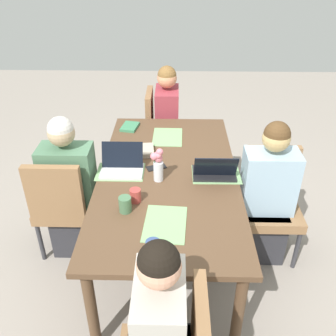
{
  "coord_description": "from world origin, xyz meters",
  "views": [
    {
      "loc": [
        2.37,
        0.05,
        2.27
      ],
      "look_at": [
        0.0,
        0.0,
        0.8
      ],
      "focal_mm": 39.68,
      "sensor_mm": 36.0,
      "label": 1
    }
  ],
  "objects_px": {
    "coffee_mug_near_left": "(153,248)",
    "book_blue_cover": "(145,150)",
    "coffee_mug_centre_left": "(135,195)",
    "chair_near_left_far": "(62,202)",
    "laptop_far_left_mid": "(214,171)",
    "laptop_near_left_far": "(122,166)",
    "book_red_cover": "(130,127)",
    "flower_vase": "(158,163)",
    "chair_head_left_right_near": "(160,127)",
    "chair_far_left_mid": "(271,197)",
    "person_head_left_right_near": "(167,127)",
    "coffee_mug_near_right": "(125,204)",
    "person_near_left_far": "(71,194)",
    "person_far_left_mid": "(266,200)",
    "phone_black": "(156,167)",
    "dining_table": "(168,182)"
  },
  "relations": [
    {
      "from": "person_head_left_right_near",
      "to": "phone_black",
      "type": "relative_size",
      "value": 7.97
    },
    {
      "from": "book_blue_cover",
      "to": "coffee_mug_near_left",
      "type": "bearing_deg",
      "value": 0.29
    },
    {
      "from": "flower_vase",
      "to": "book_red_cover",
      "type": "relative_size",
      "value": 1.31
    },
    {
      "from": "dining_table",
      "to": "coffee_mug_centre_left",
      "type": "bearing_deg",
      "value": -31.07
    },
    {
      "from": "coffee_mug_near_left",
      "to": "dining_table",
      "type": "bearing_deg",
      "value": 175.65
    },
    {
      "from": "chair_head_left_right_near",
      "to": "book_red_cover",
      "type": "xyz_separation_m",
      "value": [
        0.56,
        -0.26,
        0.26
      ]
    },
    {
      "from": "chair_head_left_right_near",
      "to": "laptop_far_left_mid",
      "type": "bearing_deg",
      "value": 18.47
    },
    {
      "from": "chair_head_left_right_near",
      "to": "coffee_mug_near_right",
      "type": "xyz_separation_m",
      "value": [
        1.81,
        -0.15,
        0.31
      ]
    },
    {
      "from": "flower_vase",
      "to": "coffee_mug_centre_left",
      "type": "distance_m",
      "value": 0.32
    },
    {
      "from": "chair_far_left_mid",
      "to": "chair_head_left_right_near",
      "type": "distance_m",
      "value": 1.6
    },
    {
      "from": "person_far_left_mid",
      "to": "coffee_mug_near_right",
      "type": "relative_size",
      "value": 11.05
    },
    {
      "from": "flower_vase",
      "to": "book_blue_cover",
      "type": "relative_size",
      "value": 1.31
    },
    {
      "from": "coffee_mug_near_right",
      "to": "coffee_mug_centre_left",
      "type": "bearing_deg",
      "value": 152.59
    },
    {
      "from": "book_red_cover",
      "to": "chair_far_left_mid",
      "type": "bearing_deg",
      "value": 69.16
    },
    {
      "from": "chair_far_left_mid",
      "to": "phone_black",
      "type": "xyz_separation_m",
      "value": [
        -0.02,
        -0.92,
        0.26
      ]
    },
    {
      "from": "flower_vase",
      "to": "phone_black",
      "type": "bearing_deg",
      "value": -172.53
    },
    {
      "from": "coffee_mug_near_right",
      "to": "laptop_near_left_far",
      "type": "bearing_deg",
      "value": -170.45
    },
    {
      "from": "coffee_mug_near_right",
      "to": "coffee_mug_centre_left",
      "type": "xyz_separation_m",
      "value": [
        -0.11,
        0.06,
        -0.01
      ]
    },
    {
      "from": "coffee_mug_near_left",
      "to": "coffee_mug_near_right",
      "type": "bearing_deg",
      "value": -152.29
    },
    {
      "from": "person_near_left_far",
      "to": "chair_far_left_mid",
      "type": "bearing_deg",
      "value": 91.0
    },
    {
      "from": "chair_head_left_right_near",
      "to": "flower_vase",
      "type": "distance_m",
      "value": 1.49
    },
    {
      "from": "laptop_near_left_far",
      "to": "person_head_left_right_near",
      "type": "bearing_deg",
      "value": 166.02
    },
    {
      "from": "book_blue_cover",
      "to": "person_near_left_far",
      "type": "bearing_deg",
      "value": -69.4
    },
    {
      "from": "person_near_left_far",
      "to": "coffee_mug_near_right",
      "type": "height_order",
      "value": "person_near_left_far"
    },
    {
      "from": "coffee_mug_centre_left",
      "to": "chair_near_left_far",
      "type": "bearing_deg",
      "value": -116.16
    },
    {
      "from": "chair_head_left_right_near",
      "to": "phone_black",
      "type": "distance_m",
      "value": 1.29
    },
    {
      "from": "laptop_near_left_far",
      "to": "book_red_cover",
      "type": "bearing_deg",
      "value": -178.07
    },
    {
      "from": "chair_near_left_far",
      "to": "chair_head_left_right_near",
      "type": "relative_size",
      "value": 1.0
    },
    {
      "from": "person_far_left_mid",
      "to": "chair_head_left_right_near",
      "type": "xyz_separation_m",
      "value": [
        -1.37,
        -0.88,
        -0.03
      ]
    },
    {
      "from": "coffee_mug_near_left",
      "to": "book_blue_cover",
      "type": "relative_size",
      "value": 0.47
    },
    {
      "from": "person_head_left_right_near",
      "to": "laptop_far_left_mid",
      "type": "xyz_separation_m",
      "value": [
        1.32,
        0.39,
        0.27
      ]
    },
    {
      "from": "coffee_mug_near_left",
      "to": "phone_black",
      "type": "xyz_separation_m",
      "value": [
        -0.93,
        -0.03,
        -0.04
      ]
    },
    {
      "from": "coffee_mug_near_left",
      "to": "flower_vase",
      "type": "bearing_deg",
      "value": -179.53
    },
    {
      "from": "chair_near_left_far",
      "to": "book_blue_cover",
      "type": "xyz_separation_m",
      "value": [
        -0.37,
        0.64,
        0.27
      ]
    },
    {
      "from": "chair_head_left_right_near",
      "to": "book_red_cover",
      "type": "distance_m",
      "value": 0.67
    },
    {
      "from": "coffee_mug_near_left",
      "to": "coffee_mug_centre_left",
      "type": "height_order",
      "value": "same"
    },
    {
      "from": "person_far_left_mid",
      "to": "person_near_left_far",
      "type": "xyz_separation_m",
      "value": [
        -0.05,
        -1.54,
        0.0
      ]
    },
    {
      "from": "chair_head_left_right_near",
      "to": "coffee_mug_centre_left",
      "type": "xyz_separation_m",
      "value": [
        1.7,
        -0.1,
        0.3
      ]
    },
    {
      "from": "person_near_left_far",
      "to": "coffee_mug_near_left",
      "type": "xyz_separation_m",
      "value": [
        0.88,
        0.71,
        0.27
      ]
    },
    {
      "from": "coffee_mug_centre_left",
      "to": "book_red_cover",
      "type": "relative_size",
      "value": 0.47
    },
    {
      "from": "chair_near_left_far",
      "to": "book_blue_cover",
      "type": "bearing_deg",
      "value": 119.86
    },
    {
      "from": "dining_table",
      "to": "person_near_left_far",
      "type": "relative_size",
      "value": 1.68
    },
    {
      "from": "flower_vase",
      "to": "laptop_near_left_far",
      "type": "distance_m",
      "value": 0.32
    },
    {
      "from": "person_head_left_right_near",
      "to": "coffee_mug_near_right",
      "type": "bearing_deg",
      "value": -7.46
    },
    {
      "from": "chair_far_left_mid",
      "to": "coffee_mug_near_left",
      "type": "height_order",
      "value": "chair_far_left_mid"
    },
    {
      "from": "person_far_left_mid",
      "to": "coffee_mug_near_left",
      "type": "distance_m",
      "value": 1.21
    },
    {
      "from": "chair_far_left_mid",
      "to": "person_head_left_right_near",
      "type": "height_order",
      "value": "person_head_left_right_near"
    },
    {
      "from": "laptop_far_left_mid",
      "to": "coffee_mug_centre_left",
      "type": "height_order",
      "value": "laptop_far_left_mid"
    },
    {
      "from": "chair_far_left_mid",
      "to": "flower_vase",
      "type": "xyz_separation_m",
      "value": [
        0.14,
        -0.9,
        0.39
      ]
    },
    {
      "from": "chair_far_left_mid",
      "to": "laptop_near_left_far",
      "type": "distance_m",
      "value": 1.21
    }
  ]
}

